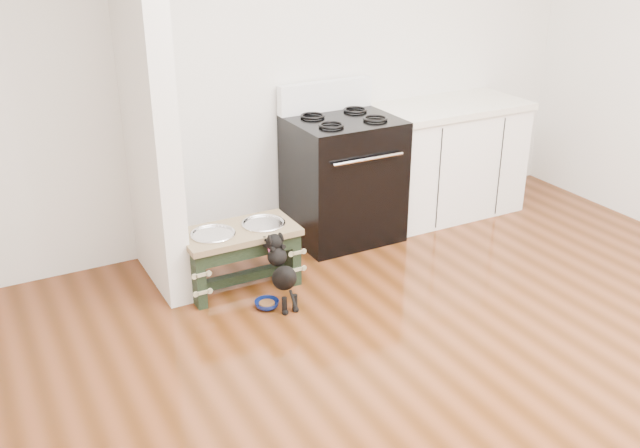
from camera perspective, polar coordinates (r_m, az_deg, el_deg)
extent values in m
plane|color=#46230C|center=(3.88, 14.89, -13.38)|extent=(5.00, 5.00, 0.00)
plane|color=silver|center=(5.27, -2.38, 13.44)|extent=(5.00, 0.00, 5.00)
cube|color=silver|center=(4.50, -13.87, 11.00)|extent=(0.15, 0.80, 2.70)
cube|color=black|center=(5.32, 1.84, 3.61)|extent=(0.76, 0.65, 0.92)
cube|color=black|center=(5.10, 3.57, 1.92)|extent=(0.58, 0.02, 0.50)
cylinder|color=silver|center=(4.95, 3.91, 5.20)|extent=(0.56, 0.02, 0.02)
cube|color=white|center=(5.39, 0.44, 10.21)|extent=(0.76, 0.08, 0.22)
torus|color=black|center=(4.98, 0.91, 7.90)|extent=(0.18, 0.18, 0.02)
torus|color=black|center=(5.15, 4.45, 8.39)|extent=(0.18, 0.18, 0.02)
torus|color=black|center=(5.21, -0.60, 8.64)|extent=(0.18, 0.18, 0.02)
torus|color=black|center=(5.38, 2.84, 9.10)|extent=(0.18, 0.18, 0.02)
cube|color=white|center=(5.88, 10.05, 4.92)|extent=(1.20, 0.60, 0.86)
cube|color=beige|center=(5.75, 10.38, 9.21)|extent=(1.24, 0.64, 0.05)
cube|color=black|center=(5.82, 11.34, 0.63)|extent=(1.20, 0.06, 0.10)
cube|color=black|center=(4.62, -10.18, -3.77)|extent=(0.06, 0.36, 0.37)
cube|color=black|center=(4.83, -2.79, -2.12)|extent=(0.06, 0.36, 0.37)
cube|color=black|center=(4.52, -5.68, -2.19)|extent=(0.60, 0.03, 0.09)
cube|color=black|center=(4.77, -6.33, -4.26)|extent=(0.60, 0.06, 0.06)
cube|color=brown|center=(4.63, -6.51, -0.66)|extent=(0.75, 0.40, 0.04)
cylinder|color=silver|center=(4.57, -8.54, -1.06)|extent=(0.26, 0.26, 0.05)
cylinder|color=silver|center=(4.69, -4.54, -0.22)|extent=(0.26, 0.26, 0.05)
torus|color=silver|center=(4.56, -8.56, -0.78)|extent=(0.29, 0.29, 0.02)
torus|color=silver|center=(4.68, -4.55, 0.06)|extent=(0.29, 0.29, 0.02)
cylinder|color=black|center=(4.44, -2.86, -6.53)|extent=(0.03, 0.03, 0.11)
cylinder|color=black|center=(4.46, -2.02, -6.32)|extent=(0.03, 0.03, 0.11)
sphere|color=black|center=(4.45, -2.79, -7.08)|extent=(0.04, 0.04, 0.04)
sphere|color=black|center=(4.48, -1.95, -6.86)|extent=(0.04, 0.04, 0.04)
ellipsoid|color=black|center=(4.43, -2.88, -4.34)|extent=(0.13, 0.30, 0.27)
sphere|color=black|center=(4.46, -3.45, -2.60)|extent=(0.12, 0.12, 0.12)
sphere|color=black|center=(4.46, -3.67, -1.47)|extent=(0.11, 0.11, 0.11)
sphere|color=black|center=(4.50, -4.46, -1.21)|extent=(0.04, 0.04, 0.04)
sphere|color=black|center=(4.53, -3.65, -1.04)|extent=(0.04, 0.04, 0.04)
cylinder|color=black|center=(4.38, -2.19, -6.00)|extent=(0.02, 0.09, 0.10)
torus|color=#E24282|center=(4.46, -3.58, -2.02)|extent=(0.10, 0.07, 0.09)
imported|color=navy|center=(4.52, -4.27, -6.43)|extent=(0.20, 0.20, 0.05)
cylinder|color=#512E17|center=(4.52, -4.27, -6.39)|extent=(0.10, 0.10, 0.02)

